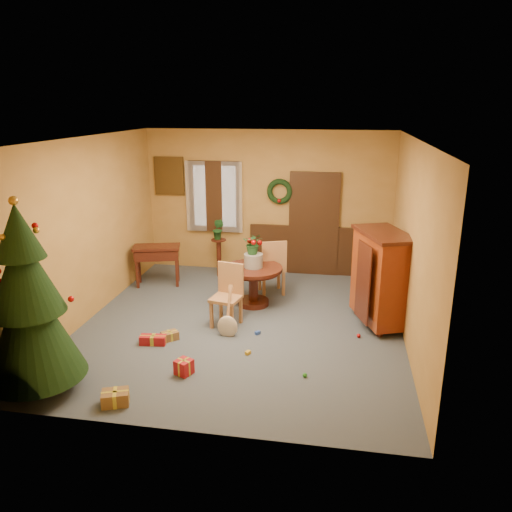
% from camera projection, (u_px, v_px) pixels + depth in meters
% --- Properties ---
extents(room_envelope, '(5.50, 5.50, 5.50)m').
position_uv_depth(room_envelope, '(277.00, 220.00, 10.14)').
color(room_envelope, '#323D49').
rests_on(room_envelope, ground).
extents(dining_table, '(1.01, 1.01, 0.69)m').
position_uv_depth(dining_table, '(253.00, 279.00, 8.62)').
color(dining_table, black).
rests_on(dining_table, floor).
extents(urn, '(0.32, 0.32, 0.24)m').
position_uv_depth(urn, '(253.00, 261.00, 8.52)').
color(urn, slate).
rests_on(urn, dining_table).
extents(centerpiece_plant, '(0.33, 0.29, 0.37)m').
position_uv_depth(centerpiece_plant, '(253.00, 244.00, 8.43)').
color(centerpiece_plant, '#1E4C23').
rests_on(centerpiece_plant, urn).
extents(chair_near, '(0.51, 0.51, 0.99)m').
position_uv_depth(chair_near, '(228.00, 293.00, 7.85)').
color(chair_near, '#8F5C39').
rests_on(chair_near, floor).
extents(chair_far, '(0.59, 0.59, 1.04)m').
position_uv_depth(chair_far, '(273.00, 265.00, 9.07)').
color(chair_far, '#8F5C39').
rests_on(chair_far, floor).
extents(guitar, '(0.34, 0.49, 0.71)m').
position_uv_depth(guitar, '(227.00, 313.00, 7.48)').
color(guitar, beige).
rests_on(guitar, floor).
extents(plant_stand, '(0.30, 0.30, 0.77)m').
position_uv_depth(plant_stand, '(219.00, 253.00, 10.07)').
color(plant_stand, black).
rests_on(plant_stand, floor).
extents(stand_plant, '(0.28, 0.25, 0.43)m').
position_uv_depth(stand_plant, '(218.00, 229.00, 9.92)').
color(stand_plant, '#19471E').
rests_on(stand_plant, plant_stand).
extents(christmas_tree, '(1.17, 1.17, 2.42)m').
position_uv_depth(christmas_tree, '(28.00, 304.00, 5.81)').
color(christmas_tree, '#382111').
rests_on(christmas_tree, floor).
extents(writing_desk, '(0.96, 0.65, 0.78)m').
position_uv_depth(writing_desk, '(157.00, 256.00, 9.56)').
color(writing_desk, black).
rests_on(writing_desk, floor).
extents(sideboard, '(1.00, 1.33, 1.52)m').
position_uv_depth(sideboard, '(382.00, 276.00, 7.77)').
color(sideboard, '#59170A').
rests_on(sideboard, floor).
extents(gift_a, '(0.37, 0.32, 0.17)m').
position_uv_depth(gift_a, '(115.00, 398.00, 5.84)').
color(gift_a, brown).
rests_on(gift_a, floor).
extents(gift_b, '(0.26, 0.26, 0.20)m').
position_uv_depth(gift_b, '(184.00, 367.00, 6.49)').
color(gift_b, maroon).
rests_on(gift_b, floor).
extents(gift_c, '(0.28, 0.28, 0.13)m').
position_uv_depth(gift_c, '(170.00, 336.00, 7.44)').
color(gift_c, brown).
rests_on(gift_c, floor).
extents(gift_d, '(0.39, 0.20, 0.14)m').
position_uv_depth(gift_d, '(153.00, 340.00, 7.31)').
color(gift_d, maroon).
rests_on(gift_d, floor).
extents(toy_a, '(0.09, 0.09, 0.05)m').
position_uv_depth(toy_a, '(258.00, 333.00, 7.62)').
color(toy_a, '#294EB4').
rests_on(toy_a, floor).
extents(toy_b, '(0.06, 0.06, 0.06)m').
position_uv_depth(toy_b, '(305.00, 375.00, 6.43)').
color(toy_b, '#248626').
rests_on(toy_b, floor).
extents(toy_c, '(0.08, 0.09, 0.05)m').
position_uv_depth(toy_c, '(248.00, 353.00, 7.02)').
color(toy_c, gold).
rests_on(toy_c, floor).
extents(toy_d, '(0.06, 0.06, 0.06)m').
position_uv_depth(toy_d, '(359.00, 336.00, 7.52)').
color(toy_d, '#B00B0C').
rests_on(toy_d, floor).
extents(toy_e, '(0.09, 0.09, 0.05)m').
position_uv_depth(toy_e, '(230.00, 334.00, 7.59)').
color(toy_e, gold).
rests_on(toy_e, floor).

